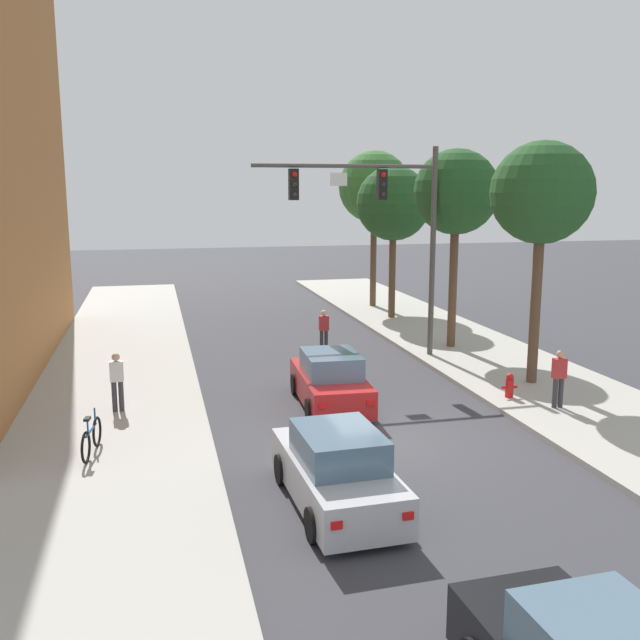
{
  "coord_description": "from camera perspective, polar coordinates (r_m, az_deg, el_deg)",
  "views": [
    {
      "loc": [
        -5.24,
        -15.74,
        6.16
      ],
      "look_at": [
        -0.06,
        5.96,
        2.0
      ],
      "focal_mm": 39.4,
      "sensor_mm": 36.0,
      "label": 1
    }
  ],
  "objects": [
    {
      "name": "ground_plane",
      "position": [
        17.7,
        4.75,
        -9.85
      ],
      "size": [
        120.0,
        120.0,
        0.0
      ],
      "primitive_type": "plane",
      "color": "#38383D"
    },
    {
      "name": "sidewalk_left",
      "position": [
        16.92,
        -17.08,
        -11.0
      ],
      "size": [
        5.0,
        60.0,
        0.15
      ],
      "primitive_type": "cube",
      "color": "#A8A59E",
      "rests_on": "ground"
    },
    {
      "name": "sidewalk_right",
      "position": [
        20.56,
        22.4,
        -7.48
      ],
      "size": [
        5.0,
        60.0,
        0.15
      ],
      "primitive_type": "cube",
      "color": "#A8A59E",
      "rests_on": "ground"
    },
    {
      "name": "traffic_signal_mast",
      "position": [
        25.01,
        5.22,
        8.65
      ],
      "size": [
        6.64,
        0.38,
        7.5
      ],
      "color": "#514C47",
      "rests_on": "sidewalk_right"
    },
    {
      "name": "car_lead_red",
      "position": [
        20.24,
        0.84,
        -5.02
      ],
      "size": [
        1.98,
        4.31,
        1.6
      ],
      "color": "#B21E1E",
      "rests_on": "ground"
    },
    {
      "name": "car_following_silver",
      "position": [
        14.07,
        1.37,
        -12.18
      ],
      "size": [
        1.96,
        4.3,
        1.6
      ],
      "color": "#B7B7BC",
      "rests_on": "ground"
    },
    {
      "name": "pedestrian_sidewalk_left_walker",
      "position": [
        20.02,
        -16.17,
        -4.62
      ],
      "size": [
        0.36,
        0.22,
        1.64
      ],
      "color": "#333338",
      "rests_on": "sidewalk_left"
    },
    {
      "name": "pedestrian_crossing_road",
      "position": [
        26.84,
        0.32,
        -0.71
      ],
      "size": [
        0.36,
        0.22,
        1.64
      ],
      "color": "#333338",
      "rests_on": "ground"
    },
    {
      "name": "pedestrian_sidewalk_right_walker",
      "position": [
        20.64,
        18.84,
        -4.31
      ],
      "size": [
        0.36,
        0.22,
        1.64
      ],
      "color": "#333338",
      "rests_on": "sidewalk_right"
    },
    {
      "name": "bicycle_leaning",
      "position": [
        17.15,
        -18.07,
        -9.11
      ],
      "size": [
        0.34,
        1.76,
        0.98
      ],
      "color": "black",
      "rests_on": "sidewalk_left"
    },
    {
      "name": "fire_hydrant",
      "position": [
        21.38,
        15.14,
        -5.15
      ],
      "size": [
        0.48,
        0.24,
        0.72
      ],
      "color": "red",
      "rests_on": "sidewalk_right"
    },
    {
      "name": "street_tree_nearest",
      "position": [
        22.53,
        17.58,
        9.7
      ],
      "size": [
        3.11,
        3.11,
        7.47
      ],
      "color": "brown",
      "rests_on": "sidewalk_right"
    },
    {
      "name": "street_tree_second",
      "position": [
        27.16,
        10.99,
        10.08
      ],
      "size": [
        3.2,
        3.2,
        7.52
      ],
      "color": "brown",
      "rests_on": "sidewalk_right"
    },
    {
      "name": "street_tree_third",
      "position": [
        33.19,
        5.99,
        9.35
      ],
      "size": [
        3.46,
        3.46,
        7.1
      ],
      "color": "brown",
      "rests_on": "sidewalk_right"
    },
    {
      "name": "street_tree_farthest",
      "position": [
        36.49,
        4.43,
        10.68
      ],
      "size": [
        3.65,
        3.65,
        7.97
      ],
      "color": "brown",
      "rests_on": "sidewalk_right"
    }
  ]
}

